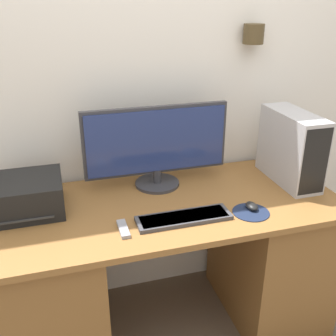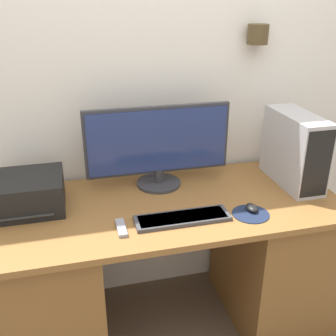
# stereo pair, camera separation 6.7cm
# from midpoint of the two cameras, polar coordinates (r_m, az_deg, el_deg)

# --- Properties ---
(wall_back) EXTENTS (6.40, 0.16, 2.70)m
(wall_back) POSITION_cam_midpoint_polar(r_m,az_deg,el_deg) (2.12, -4.05, 13.70)
(wall_back) COLOR white
(wall_back) RESTS_ON ground_plane
(desk) EXTENTS (1.68, 0.74, 0.80)m
(desk) POSITION_cam_midpoint_polar(r_m,az_deg,el_deg) (2.13, -0.76, -14.15)
(desk) COLOR brown
(desk) RESTS_ON ground_plane
(monitor) EXTENTS (0.75, 0.23, 0.42)m
(monitor) POSITION_cam_midpoint_polar(r_m,az_deg,el_deg) (2.00, -2.63, 3.46)
(monitor) COLOR #333338
(monitor) RESTS_ON desk
(keyboard) EXTENTS (0.43, 0.13, 0.02)m
(keyboard) POSITION_cam_midpoint_polar(r_m,az_deg,el_deg) (1.77, 1.23, -7.23)
(keyboard) COLOR #3D3D42
(keyboard) RESTS_ON desk
(mousepad) EXTENTS (0.17, 0.17, 0.00)m
(mousepad) POSITION_cam_midpoint_polar(r_m,az_deg,el_deg) (1.86, 10.94, -6.34)
(mousepad) COLOR #19233D
(mousepad) RESTS_ON desk
(mouse) EXTENTS (0.05, 0.08, 0.03)m
(mouse) POSITION_cam_midpoint_polar(r_m,az_deg,el_deg) (1.88, 11.06, -5.45)
(mouse) COLOR black
(mouse) RESTS_ON mousepad
(computer_tower) EXTENTS (0.16, 0.42, 0.38)m
(computer_tower) POSITION_cam_midpoint_polar(r_m,az_deg,el_deg) (2.15, 16.63, 2.85)
(computer_tower) COLOR #B2B2B7
(computer_tower) RESTS_ON desk
(printer) EXTENTS (0.32, 0.31, 0.16)m
(printer) POSITION_cam_midpoint_polar(r_m,az_deg,el_deg) (1.93, -20.70, -3.76)
(printer) COLOR black
(printer) RESTS_ON desk
(remote_control) EXTENTS (0.04, 0.14, 0.02)m
(remote_control) POSITION_cam_midpoint_polar(r_m,az_deg,el_deg) (1.71, -7.62, -8.76)
(remote_control) COLOR gray
(remote_control) RESTS_ON desk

